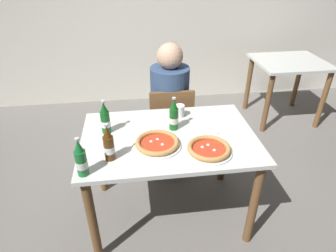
% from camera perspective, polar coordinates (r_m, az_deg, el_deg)
% --- Properties ---
extents(ground_plane, '(8.00, 8.00, 0.00)m').
position_cam_1_polar(ground_plane, '(2.48, 0.16, -16.62)').
color(ground_plane, slate).
extents(back_wall_tiled, '(7.00, 0.10, 2.60)m').
position_cam_1_polar(back_wall_tiled, '(3.88, -4.54, 23.37)').
color(back_wall_tiled, silver).
rests_on(back_wall_tiled, ground_plane).
extents(dining_table_main, '(1.20, 0.80, 0.75)m').
position_cam_1_polar(dining_table_main, '(2.05, 0.18, -4.65)').
color(dining_table_main, silver).
rests_on(dining_table_main, ground_plane).
extents(chair_behind_table, '(0.40, 0.40, 0.85)m').
position_cam_1_polar(chair_behind_table, '(2.65, 0.46, 0.54)').
color(chair_behind_table, brown).
rests_on(chair_behind_table, ground_plane).
extents(diner_seated, '(0.34, 0.34, 1.21)m').
position_cam_1_polar(diner_seated, '(2.64, 0.34, 3.00)').
color(diner_seated, '#2D3342').
rests_on(diner_seated, ground_plane).
extents(dining_table_background, '(0.80, 0.70, 0.75)m').
position_cam_1_polar(dining_table_background, '(3.75, 22.70, 9.58)').
color(dining_table_background, silver).
rests_on(dining_table_background, ground_plane).
extents(pizza_margherita_near, '(0.31, 0.31, 0.04)m').
position_cam_1_polar(pizza_margherita_near, '(1.87, -2.15, -3.46)').
color(pizza_margherita_near, white).
rests_on(pizza_margherita_near, dining_table_main).
extents(pizza_marinara_far, '(0.30, 0.30, 0.04)m').
position_cam_1_polar(pizza_marinara_far, '(1.84, 8.13, -4.55)').
color(pizza_marinara_far, white).
rests_on(pizza_marinara_far, dining_table_main).
extents(beer_bottle_left, '(0.07, 0.07, 0.25)m').
position_cam_1_polar(beer_bottle_left, '(1.75, -11.71, -3.68)').
color(beer_bottle_left, '#512D0F').
rests_on(beer_bottle_left, dining_table_main).
extents(beer_bottle_center, '(0.07, 0.07, 0.25)m').
position_cam_1_polar(beer_bottle_center, '(2.02, -12.38, 1.32)').
color(beer_bottle_center, '#14591E').
rests_on(beer_bottle_center, dining_table_main).
extents(beer_bottle_right, '(0.07, 0.07, 0.25)m').
position_cam_1_polar(beer_bottle_right, '(2.01, 1.17, 2.01)').
color(beer_bottle_right, '#14591E').
rests_on(beer_bottle_right, dining_table_main).
extents(beer_bottle_extra, '(0.07, 0.07, 0.25)m').
position_cam_1_polar(beer_bottle_extra, '(1.67, -16.93, -6.41)').
color(beer_bottle_extra, '#196B2D').
rests_on(beer_bottle_extra, dining_table_main).
extents(napkin_with_cutlery, '(0.23, 0.23, 0.01)m').
position_cam_1_polar(napkin_with_cutlery, '(2.08, 7.68, -0.41)').
color(napkin_with_cutlery, white).
rests_on(napkin_with_cutlery, dining_table_main).
extents(paper_cup, '(0.07, 0.07, 0.09)m').
position_cam_1_polar(paper_cup, '(2.20, 2.34, 3.04)').
color(paper_cup, white).
rests_on(paper_cup, dining_table_main).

